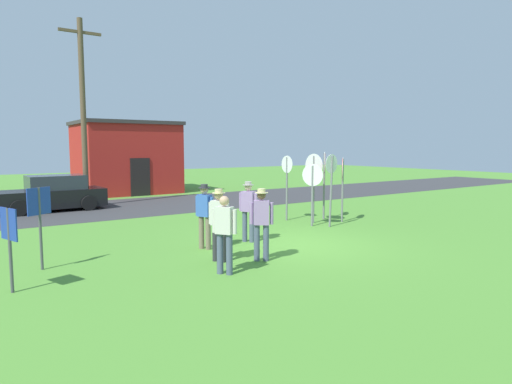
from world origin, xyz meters
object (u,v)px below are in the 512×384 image
object	(u,v)px
parked_car_on_street	(52,195)
person_near_signs	(225,230)
person_on_left	(261,220)
stop_sign_tallest	(312,184)
stop_sign_low_front	(314,175)
stop_sign_center_cluster	(331,179)
person_with_sunhat	(205,212)
stop_sign_rear_left	(343,177)
person_holding_notes	(248,208)
info_panel_middle	(9,235)
person_in_blue	(219,221)
stop_sign_leaning_left	(324,173)
info_panel_leftmost	(40,213)
utility_pole	(83,110)
stop_sign_leaning_right	(287,177)

from	to	relation	value
parked_car_on_street	person_near_signs	world-z (taller)	person_near_signs
person_on_left	stop_sign_tallest	bearing A→B (deg)	34.32
person_near_signs	person_on_left	size ratio (longest dim) A/B	0.97
stop_sign_low_front	person_near_signs	bearing A→B (deg)	-147.62
stop_sign_center_cluster	person_near_signs	size ratio (longest dim) A/B	1.46
person_with_sunhat	stop_sign_rear_left	bearing A→B (deg)	9.10
stop_sign_center_cluster	person_with_sunhat	size ratio (longest dim) A/B	1.42
parked_car_on_street	person_on_left	bearing A→B (deg)	-77.66
stop_sign_center_cluster	person_holding_notes	xyz separation A→B (m)	(-3.62, -0.40, -0.67)
person_on_left	info_panel_middle	xyz separation A→B (m)	(-5.17, 0.76, 0.12)
stop_sign_center_cluster	stop_sign_rear_left	xyz separation A→B (m)	(1.06, 0.51, -0.02)
stop_sign_rear_left	parked_car_on_street	bearing A→B (deg)	132.20
info_panel_middle	person_holding_notes	bearing A→B (deg)	10.99
person_in_blue	person_with_sunhat	world-z (taller)	same
stop_sign_rear_left	person_near_signs	world-z (taller)	stop_sign_rear_left
stop_sign_leaning_left	info_panel_leftmost	distance (m)	10.04
utility_pole	info_panel_leftmost	size ratio (longest dim) A/B	4.55
stop_sign_center_cluster	stop_sign_rear_left	bearing A→B (deg)	25.59
stop_sign_leaning_right	info_panel_leftmost	world-z (taller)	stop_sign_leaning_right
parked_car_on_street	info_panel_leftmost	bearing A→B (deg)	-100.84
person_holding_notes	stop_sign_rear_left	bearing A→B (deg)	10.95
person_in_blue	utility_pole	bearing A→B (deg)	90.93
person_near_signs	info_panel_middle	distance (m)	4.08
stop_sign_low_front	stop_sign_leaning_left	bearing A→B (deg)	24.82
stop_sign_tallest	person_in_blue	bearing A→B (deg)	-155.32
person_in_blue	stop_sign_rear_left	bearing A→B (deg)	19.84
parked_car_on_street	person_on_left	size ratio (longest dim) A/B	2.52
stop_sign_leaning_right	person_holding_notes	world-z (taller)	stop_sign_leaning_right
stop_sign_rear_left	person_holding_notes	xyz separation A→B (m)	(-4.68, -0.91, -0.64)
stop_sign_tallest	person_holding_notes	world-z (taller)	stop_sign_tallest
parked_car_on_street	stop_sign_center_cluster	world-z (taller)	stop_sign_center_cluster
stop_sign_low_front	person_near_signs	world-z (taller)	stop_sign_low_front
utility_pole	info_panel_middle	size ratio (longest dim) A/B	5.21
parked_car_on_street	person_with_sunhat	xyz separation A→B (m)	(2.06, -10.00, 0.30)
stop_sign_leaning_right	person_with_sunhat	bearing A→B (deg)	-152.95
stop_sign_tallest	person_with_sunhat	world-z (taller)	stop_sign_tallest
stop_sign_low_front	person_holding_notes	size ratio (longest dim) A/B	1.42
stop_sign_rear_left	person_near_signs	size ratio (longest dim) A/B	1.39
person_in_blue	person_with_sunhat	xyz separation A→B (m)	(0.33, 1.34, 0.00)
stop_sign_leaning_left	person_on_left	bearing A→B (deg)	-146.12
person_on_left	person_with_sunhat	bearing A→B (deg)	106.00
stop_sign_tallest	info_panel_middle	world-z (taller)	stop_sign_tallest
person_in_blue	stop_sign_low_front	bearing A→B (deg)	26.73
stop_sign_leaning_left	person_holding_notes	xyz separation A→B (m)	(-4.55, -1.72, -0.75)
person_on_left	person_holding_notes	bearing A→B (deg)	65.03
stop_sign_center_cluster	stop_sign_tallest	size ratio (longest dim) A/B	1.15
stop_sign_center_cluster	stop_sign_leaning_left	world-z (taller)	stop_sign_leaning_left
stop_sign_low_front	person_with_sunhat	size ratio (longest dim) A/B	1.42
stop_sign_tallest	person_holding_notes	xyz separation A→B (m)	(-3.20, -0.86, -0.48)
parked_car_on_street	stop_sign_rear_left	distance (m)	12.21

